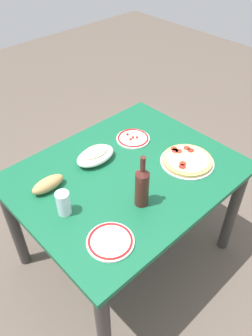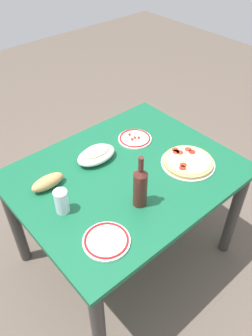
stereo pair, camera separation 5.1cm
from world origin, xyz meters
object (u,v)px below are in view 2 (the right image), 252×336
Objects in this scene: pepperoni_pizza at (188,162)px; baked_pasta_dish at (96,154)px; wine_bottle at (140,186)px; water_glass at (62,201)px; bread_loaf at (48,182)px; dining_table at (126,188)px; side_plate_far at (135,138)px; side_plate_near at (106,241)px.

baked_pasta_dish reaches higher than pepperoni_pizza.
baked_pasta_dish is 0.42m from wine_bottle.
water_glass is at bearing 146.09° from wine_bottle.
bread_loaf is (-0.70, 0.36, 0.02)m from pepperoni_pizza.
dining_table is 0.39m from pepperoni_pizza.
wine_bottle is 0.55m from side_plate_far.
wine_bottle reaches higher than side_plate_near.
water_glass reaches higher than side_plate_far.
wine_bottle is 0.38m from water_glass.
dining_table is 5.05× the size of baked_pasta_dish.
baked_pasta_dish reaches higher than side_plate_near.
side_plate_near is (0.04, -0.29, -0.06)m from water_glass.
side_plate_near is 0.79m from side_plate_far.
wine_bottle is at bearing -173.94° from pepperoni_pizza.
water_glass is (-0.31, 0.21, -0.05)m from wine_bottle.
water_glass is (-0.73, 0.17, 0.05)m from pepperoni_pizza.
baked_pasta_dish is 0.41m from water_glass.
bread_loaf reaches higher than side_plate_far.
water_glass is (-0.36, -0.20, 0.02)m from baked_pasta_dish.
baked_pasta_dish is at bearing 106.78° from dining_table.
pepperoni_pizza is 1.04× the size of wine_bottle.
baked_pasta_dish is at bearing 83.77° from wine_bottle.
pepperoni_pizza reaches higher than side_plate_near.
water_glass is at bearing -162.89° from side_plate_far.
baked_pasta_dish is 1.87× the size of water_glass.
side_plate_far is (0.34, 0.41, -0.11)m from wine_bottle.
wine_bottle reaches higher than water_glass.
side_plate_near is at bearing -170.20° from pepperoni_pizza.
wine_bottle is at bearing -115.01° from dining_table.
bread_loaf is at bearing 152.95° from pepperoni_pizza.
dining_table is 5.58× the size of side_plate_near.
bread_loaf is (-0.39, 0.18, 0.16)m from dining_table.
dining_table is at bearing -73.22° from baked_pasta_dish.
water_glass is (-0.42, -0.01, 0.19)m from dining_table.
wine_bottle reaches higher than dining_table.
side_plate_far is at bearing 38.46° from side_plate_near.
side_plate_near is (-0.69, -0.12, -0.01)m from pepperoni_pizza.
baked_pasta_dish is 0.30m from side_plate_far.
wine_bottle is at bearing -129.75° from side_plate_far.
pepperoni_pizza is at bearing 9.80° from side_plate_near.
wine_bottle reaches higher than baked_pasta_dish.
baked_pasta_dish is 0.81× the size of wine_bottle.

